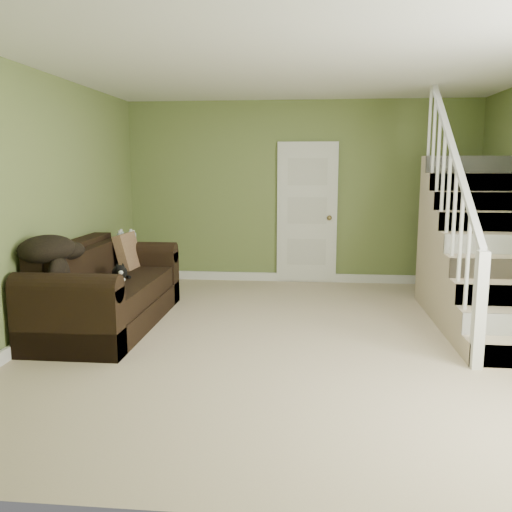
% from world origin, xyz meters
% --- Properties ---
extents(floor, '(5.00, 5.50, 0.01)m').
position_xyz_m(floor, '(0.00, 0.00, 0.00)').
color(floor, tan).
rests_on(floor, ground).
extents(ceiling, '(5.00, 5.50, 0.01)m').
position_xyz_m(ceiling, '(0.00, 0.00, 2.60)').
color(ceiling, white).
rests_on(ceiling, wall_back).
extents(wall_back, '(5.00, 0.04, 2.60)m').
position_xyz_m(wall_back, '(0.00, 2.75, 1.30)').
color(wall_back, olive).
rests_on(wall_back, floor).
extents(wall_front, '(5.00, 0.04, 2.60)m').
position_xyz_m(wall_front, '(0.00, -2.75, 1.30)').
color(wall_front, olive).
rests_on(wall_front, floor).
extents(wall_left, '(0.04, 5.50, 2.60)m').
position_xyz_m(wall_left, '(-2.50, 0.00, 1.30)').
color(wall_left, olive).
rests_on(wall_left, floor).
extents(baseboard_back, '(5.00, 0.04, 0.12)m').
position_xyz_m(baseboard_back, '(0.00, 2.72, 0.06)').
color(baseboard_back, white).
rests_on(baseboard_back, floor).
extents(baseboard_left, '(0.04, 5.50, 0.12)m').
position_xyz_m(baseboard_left, '(-2.47, 0.00, 0.06)').
color(baseboard_left, white).
rests_on(baseboard_left, floor).
extents(door, '(0.86, 0.12, 2.02)m').
position_xyz_m(door, '(0.10, 2.71, 1.01)').
color(door, white).
rests_on(door, floor).
extents(staircase, '(1.00, 2.51, 2.82)m').
position_xyz_m(staircase, '(1.99, 0.97, 0.64)').
color(staircase, tan).
rests_on(staircase, floor).
extents(sofa, '(0.97, 2.24, 0.89)m').
position_xyz_m(sofa, '(-2.02, 0.31, 0.34)').
color(sofa, black).
rests_on(sofa, floor).
extents(side_table, '(0.68, 0.68, 0.89)m').
position_xyz_m(side_table, '(-2.13, 1.44, 0.34)').
color(side_table, black).
rests_on(side_table, floor).
extents(cat, '(0.29, 0.43, 0.21)m').
position_xyz_m(cat, '(-1.87, 0.36, 0.56)').
color(cat, black).
rests_on(cat, sofa).
extents(banana, '(0.14, 0.15, 0.05)m').
position_xyz_m(banana, '(-1.71, -0.29, 0.50)').
color(banana, gold).
rests_on(banana, sofa).
extents(throw_pillow, '(0.24, 0.45, 0.45)m').
position_xyz_m(throw_pillow, '(-2.01, 1.07, 0.67)').
color(throw_pillow, '#4C321E').
rests_on(throw_pillow, sofa).
extents(throw_blanket, '(0.60, 0.72, 0.26)m').
position_xyz_m(throw_blanket, '(-2.29, -0.36, 0.92)').
color(throw_blanket, black).
rests_on(throw_blanket, sofa).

